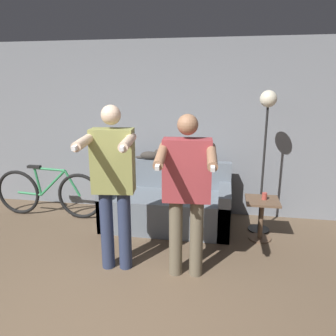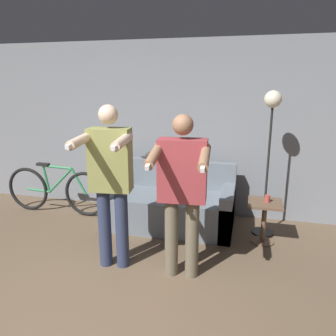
% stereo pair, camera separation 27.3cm
% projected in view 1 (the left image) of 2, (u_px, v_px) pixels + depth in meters
% --- Properties ---
extents(wall_back, '(10.00, 0.05, 2.60)m').
position_uv_depth(wall_back, '(154.00, 129.00, 5.02)').
color(wall_back, gray).
rests_on(wall_back, ground_plane).
extents(couch, '(1.76, 0.86, 0.88)m').
position_uv_depth(couch, '(167.00, 206.00, 4.65)').
color(couch, slate).
rests_on(couch, ground_plane).
extents(person_left, '(0.56, 0.72, 1.78)m').
position_uv_depth(person_left, '(113.00, 179.00, 3.37)').
color(person_left, '#2D3856').
rests_on(person_left, ground_plane).
extents(person_right, '(0.58, 0.70, 1.70)m').
position_uv_depth(person_right, '(187.00, 186.00, 3.25)').
color(person_right, '#6B604C').
rests_on(person_right, ground_plane).
extents(cat, '(0.39, 0.13, 0.16)m').
position_uv_depth(cat, '(151.00, 155.00, 4.85)').
color(cat, '#3D3833').
rests_on(cat, couch).
extents(floor_lamp, '(0.29, 0.29, 1.90)m').
position_uv_depth(floor_lamp, '(266.00, 126.00, 4.19)').
color(floor_lamp, black).
rests_on(floor_lamp, ground_plane).
extents(side_table, '(0.42, 0.42, 0.54)m').
position_uv_depth(side_table, '(262.00, 211.00, 4.20)').
color(side_table, brown).
rests_on(side_table, ground_plane).
extents(cup, '(0.06, 0.06, 0.09)m').
position_uv_depth(cup, '(264.00, 196.00, 4.16)').
color(cup, '#B7473D').
rests_on(cup, side_table).
extents(bicycle, '(1.71, 0.07, 0.79)m').
position_uv_depth(bicycle, '(49.00, 193.00, 4.95)').
color(bicycle, black).
rests_on(bicycle, ground_plane).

